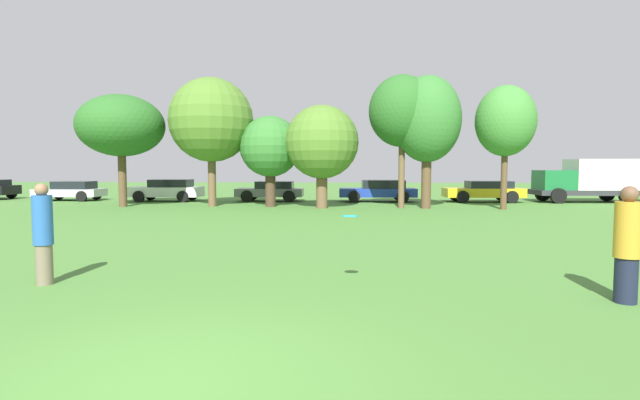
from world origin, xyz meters
name	(u,v)px	position (x,y,z in m)	size (l,w,h in m)	color
ground_plane	(161,384)	(0.00, 0.00, 0.00)	(120.00, 120.00, 0.00)	#477A33
person_thrower	(43,233)	(-3.52, 3.60, 0.89)	(0.32, 0.32, 1.75)	#726651
person_catcher	(627,245)	(5.86, 3.09, 0.87)	(0.37, 0.37, 1.75)	#191E33
frisbee	(350,216)	(1.74, 3.62, 1.22)	(0.27, 0.27, 0.05)	#19B2D8
tree_0	(121,126)	(-10.01, 19.70, 4.13)	(4.35, 4.35, 5.72)	brown
tree_1	(211,120)	(-5.49, 20.27, 4.45)	(4.33, 4.33, 6.63)	brown
tree_2	(270,147)	(-2.43, 20.27, 3.06)	(3.13, 3.13, 4.66)	#473323
tree_3	(322,143)	(0.28, 19.46, 3.24)	(3.62, 3.62, 5.09)	brown
tree_4	(402,112)	(4.23, 19.84, 4.77)	(3.29, 3.29, 6.56)	brown
tree_5	(427,120)	(5.43, 19.69, 4.34)	(3.29, 3.29, 6.50)	brown
tree_6	(505,121)	(9.07, 19.35, 4.21)	(2.81, 2.81, 5.92)	brown
parked_car_silver	(71,190)	(-15.34, 23.94, 0.62)	(3.93, 2.01, 1.18)	#B2B2B7
parked_car_white	(167,190)	(-9.26, 23.78, 0.69)	(4.23, 2.08, 1.31)	silver
parked_car_grey	(271,190)	(-3.05, 24.23, 0.65)	(4.01, 2.10, 1.19)	slate
parked_car_blue	(379,190)	(3.37, 24.19, 0.68)	(4.53, 2.05, 1.28)	#1E389E
parked_car_yellow	(484,191)	(9.50, 24.33, 0.67)	(4.49, 2.07, 1.23)	gold
delivery_truck_green	(591,179)	(15.59, 24.57, 1.34)	(6.13, 2.47, 2.50)	#2D2D33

